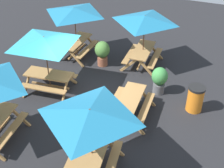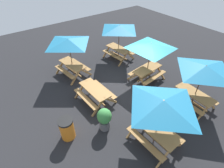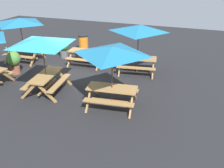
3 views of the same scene
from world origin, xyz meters
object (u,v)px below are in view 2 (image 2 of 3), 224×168
picnic_table_2 (95,92)px  picnic_table_3 (204,72)px  picnic_table_1 (162,107)px  trash_bin_orange (67,129)px  picnic_table_4 (69,44)px  potted_plant_0 (104,118)px  picnic_table_0 (119,30)px  picnic_table_5 (151,49)px  potted_plant_1 (170,104)px

picnic_table_2 → picnic_table_3: size_ratio=0.80×
picnic_table_1 → picnic_table_2: (-3.40, -0.59, -1.43)m
trash_bin_orange → picnic_table_4: bearing=150.5°
picnic_table_3 → potted_plant_0: size_ratio=2.14×
potted_plant_0 → picnic_table_2: bearing=160.5°
potted_plant_0 → picnic_table_3: bearing=71.5°
picnic_table_0 → picnic_table_2: bearing=-59.6°
picnic_table_0 → picnic_table_2: size_ratio=1.26×
picnic_table_3 → picnic_table_5: size_ratio=0.83×
picnic_table_0 → trash_bin_orange: 6.89m
picnic_table_0 → picnic_table_3: bearing=-5.5°
trash_bin_orange → potted_plant_0: (0.54, 1.44, 0.12)m
picnic_table_1 → potted_plant_0: picnic_table_1 is taller
picnic_table_1 → trash_bin_orange: 3.77m
potted_plant_1 → trash_bin_orange: bearing=-110.9°
picnic_table_1 → potted_plant_0: (-1.72, -1.18, -1.37)m
picnic_table_0 → picnic_table_1: 6.71m
picnic_table_0 → picnic_table_4: 3.39m
picnic_table_2 → potted_plant_0: (1.68, -0.59, 0.06)m
picnic_table_0 → potted_plant_1: picnic_table_0 is taller
potted_plant_0 → potted_plant_1: potted_plant_1 is taller
picnic_table_0 → picnic_table_1: size_ratio=1.00×
picnic_table_2 → potted_plant_1: size_ratio=1.66×
picnic_table_2 → trash_bin_orange: trash_bin_orange is taller
picnic_table_2 → picnic_table_5: bearing=82.8°
potted_plant_1 → picnic_table_2: bearing=-141.4°
trash_bin_orange → potted_plant_0: 1.54m
picnic_table_2 → trash_bin_orange: 2.33m
picnic_table_0 → potted_plant_1: size_ratio=2.08×
picnic_table_1 → potted_plant_0: bearing=-147.5°
picnic_table_3 → picnic_table_4: (-5.80, -3.45, 0.00)m
potted_plant_1 → picnic_table_5: bearing=155.7°
picnic_table_1 → picnic_table_3: size_ratio=1.00×
picnic_table_2 → picnic_table_3: 4.96m
picnic_table_4 → picnic_table_5: (2.99, 3.17, 0.00)m
potted_plant_1 → potted_plant_0: bearing=-111.2°
picnic_table_3 → picnic_table_2: bearing=-128.8°
picnic_table_1 → picnic_table_4: 6.13m
picnic_table_4 → potted_plant_0: 4.66m
trash_bin_orange → picnic_table_2: bearing=119.3°
trash_bin_orange → picnic_table_3: bearing=71.0°
picnic_table_3 → potted_plant_1: picnic_table_3 is taller
trash_bin_orange → potted_plant_1: size_ratio=0.87×
potted_plant_0 → trash_bin_orange: bearing=-110.5°
picnic_table_1 → picnic_table_2: size_ratio=1.26×
trash_bin_orange → potted_plant_0: size_ratio=0.90×
picnic_table_0 → picnic_table_2: 4.64m
picnic_table_0 → picnic_table_4: bearing=-97.7°
picnic_table_5 → trash_bin_orange: (0.87, -5.36, -1.49)m
picnic_table_5 → potted_plant_0: (1.41, -3.92, -1.37)m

